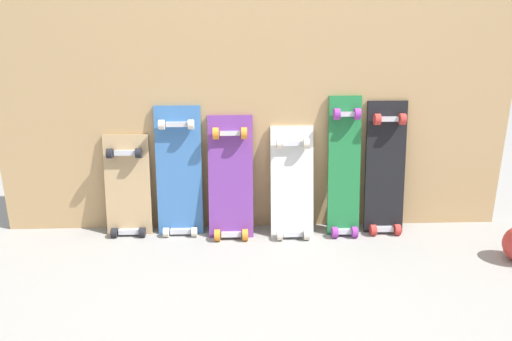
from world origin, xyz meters
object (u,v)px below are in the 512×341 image
Objects in this scene: skateboard_white at (292,189)px; skateboard_blue at (179,178)px; skateboard_natural at (128,192)px; skateboard_purple at (231,184)px; skateboard_black at (385,174)px; skateboard_green at (344,173)px.

skateboard_blue is at bearing 176.25° from skateboard_white.
skateboard_white reaches higher than skateboard_natural.
skateboard_blue reaches higher than skateboard_purple.
skateboard_natural is 0.86× the size of skateboard_purple.
skateboard_black is at bearing 2.97° from skateboard_white.
skateboard_purple is 1.09× the size of skateboard_white.
skateboard_black is at bearing 1.55° from skateboard_purple.
skateboard_blue is at bearing 179.31° from skateboard_black.
skateboard_blue is 1.07× the size of skateboard_purple.
skateboard_natural is at bearing -179.79° from skateboard_blue.
skateboard_blue is 0.58m from skateboard_white.
skateboard_purple is at bearing -179.10° from skateboard_green.
skateboard_green is at bearing -1.71° from skateboard_blue.
skateboard_black is (0.79, 0.02, 0.03)m from skateboard_purple.
skateboard_purple is 0.79m from skateboard_black.
skateboard_white is (0.57, -0.04, -0.05)m from skateboard_blue.
skateboard_blue is at bearing 178.29° from skateboard_green.
skateboard_green reaches higher than skateboard_white.
skateboard_blue is 0.98× the size of skateboard_black.
skateboard_green reaches higher than skateboard_blue.
skateboard_purple reaches higher than skateboard_white.
skateboard_purple reaches higher than skateboard_natural.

